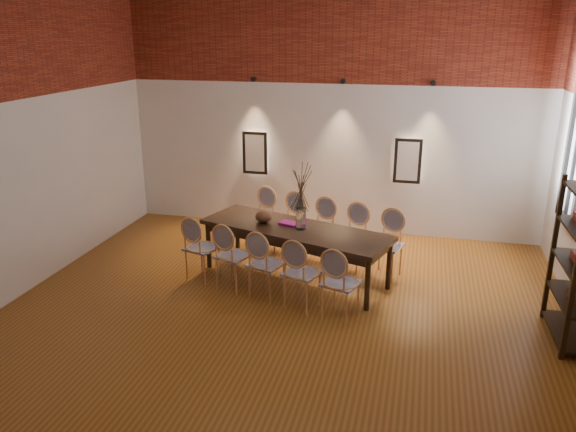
% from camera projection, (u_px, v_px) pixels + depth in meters
% --- Properties ---
extents(floor, '(7.00, 7.00, 0.02)m').
position_uv_depth(floor, '(277.00, 325.00, 6.70)').
color(floor, '#8F561D').
rests_on(floor, ground).
extents(wall_back, '(7.00, 0.10, 4.00)m').
position_uv_depth(wall_back, '(331.00, 114.00, 9.32)').
color(wall_back, silver).
rests_on(wall_back, ground).
extents(wall_front, '(7.00, 0.10, 4.00)m').
position_uv_depth(wall_front, '(93.00, 317.00, 2.79)').
color(wall_front, silver).
rests_on(wall_front, ground).
extents(brick_band_back, '(7.00, 0.02, 1.50)m').
position_uv_depth(brick_band_back, '(332.00, 35.00, 8.86)').
color(brick_band_back, maroon).
rests_on(brick_band_back, ground).
extents(brick_band_front, '(7.00, 0.02, 1.50)m').
position_uv_depth(brick_band_front, '(70.00, 55.00, 2.45)').
color(brick_band_front, maroon).
rests_on(brick_band_front, ground).
extents(niche_left, '(0.36, 0.06, 0.66)m').
position_uv_depth(niche_left, '(255.00, 153.00, 9.75)').
color(niche_left, '#FFEAC6').
rests_on(niche_left, wall_back).
extents(niche_right, '(0.36, 0.06, 0.66)m').
position_uv_depth(niche_right, '(408.00, 161.00, 9.16)').
color(niche_right, '#FFEAC6').
rests_on(niche_right, wall_back).
extents(spot_fixture_left, '(0.08, 0.10, 0.08)m').
position_uv_depth(spot_fixture_left, '(254.00, 79.00, 9.32)').
color(spot_fixture_left, black).
rests_on(spot_fixture_left, wall_back).
extents(spot_fixture_mid, '(0.08, 0.10, 0.08)m').
position_uv_depth(spot_fixture_mid, '(343.00, 81.00, 8.98)').
color(spot_fixture_mid, black).
rests_on(spot_fixture_mid, wall_back).
extents(spot_fixture_right, '(0.08, 0.10, 0.08)m').
position_uv_depth(spot_fixture_right, '(433.00, 83.00, 8.66)').
color(spot_fixture_right, black).
rests_on(spot_fixture_right, wall_back).
extents(dining_table, '(2.82, 1.65, 0.75)m').
position_uv_depth(dining_table, '(295.00, 253.00, 7.84)').
color(dining_table, '#311F12').
rests_on(dining_table, floor).
extents(chair_near_a, '(0.55, 0.55, 0.94)m').
position_uv_depth(chair_near_a, '(202.00, 248.00, 7.77)').
color(chair_near_a, tan).
rests_on(chair_near_a, floor).
extents(chair_near_b, '(0.55, 0.55, 0.94)m').
position_uv_depth(chair_near_b, '(233.00, 255.00, 7.51)').
color(chair_near_b, tan).
rests_on(chair_near_b, floor).
extents(chair_near_c, '(0.55, 0.55, 0.94)m').
position_uv_depth(chair_near_c, '(266.00, 264.00, 7.24)').
color(chair_near_c, tan).
rests_on(chair_near_c, floor).
extents(chair_near_d, '(0.55, 0.55, 0.94)m').
position_uv_depth(chair_near_d, '(302.00, 273.00, 6.97)').
color(chair_near_d, tan).
rests_on(chair_near_d, floor).
extents(chair_near_e, '(0.55, 0.55, 0.94)m').
position_uv_depth(chair_near_e, '(341.00, 283.00, 6.70)').
color(chair_near_e, tan).
rests_on(chair_near_e, floor).
extents(chair_far_a, '(0.55, 0.55, 0.94)m').
position_uv_depth(chair_far_a, '(260.00, 219.00, 8.92)').
color(chair_far_a, tan).
rests_on(chair_far_a, floor).
extents(chair_far_b, '(0.55, 0.55, 0.94)m').
position_uv_depth(chair_far_b, '(289.00, 225.00, 8.65)').
color(chair_far_b, tan).
rests_on(chair_far_b, floor).
extents(chair_far_c, '(0.55, 0.55, 0.94)m').
position_uv_depth(chair_far_c, '(319.00, 232.00, 8.39)').
color(chair_far_c, tan).
rests_on(chair_far_c, floor).
extents(chair_far_d, '(0.55, 0.55, 0.94)m').
position_uv_depth(chair_far_d, '(352.00, 238.00, 8.12)').
color(chair_far_d, tan).
rests_on(chair_far_d, floor).
extents(chair_far_e, '(0.55, 0.55, 0.94)m').
position_uv_depth(chair_far_e, '(387.00, 245.00, 7.85)').
color(chair_far_e, tan).
rests_on(chair_far_e, floor).
extents(vase, '(0.14, 0.14, 0.30)m').
position_uv_depth(vase, '(301.00, 218.00, 7.63)').
color(vase, silver).
rests_on(vase, dining_table).
extents(dried_branches, '(0.50, 0.50, 0.70)m').
position_uv_depth(dried_branches, '(301.00, 187.00, 7.48)').
color(dried_branches, '#443926').
rests_on(dried_branches, vase).
extents(bowl, '(0.24, 0.24, 0.18)m').
position_uv_depth(bowl, '(264.00, 217.00, 7.89)').
color(bowl, brown).
rests_on(bowl, dining_table).
extents(book, '(0.30, 0.25, 0.03)m').
position_uv_depth(book, '(289.00, 223.00, 7.85)').
color(book, '#99147E').
rests_on(book, dining_table).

